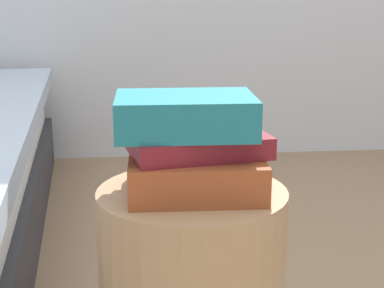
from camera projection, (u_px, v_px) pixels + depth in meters
book_rust at (195, 172)px, 1.01m from camera, size 0.23×0.20×0.06m
book_maroon at (197, 142)px, 1.01m from camera, size 0.25×0.19×0.04m
book_teal at (185, 115)px, 0.99m from camera, size 0.23×0.16×0.06m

